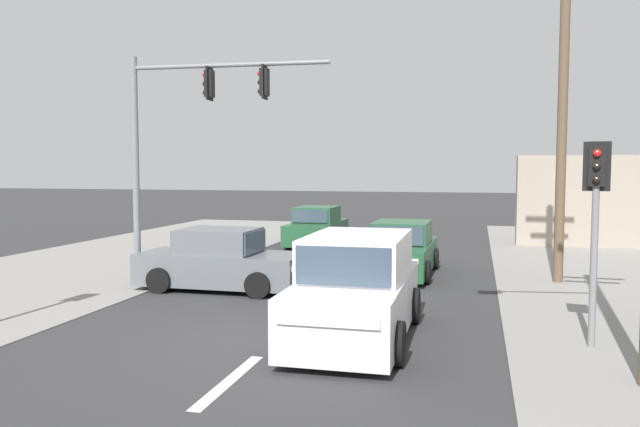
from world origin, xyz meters
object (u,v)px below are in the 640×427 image
traffic_signal_mast (181,128)px  pedestal_signal_right_kerb (595,209)px  utility_pole_midground_right (563,96)px  suv_receding_far (356,290)px  sedan_kerbside_parked (221,262)px  sedan_crossing_left (317,228)px  sedan_oncoming_near (402,251)px

traffic_signal_mast → pedestal_signal_right_kerb: traffic_signal_mast is taller
utility_pole_midground_right → pedestal_signal_right_kerb: size_ratio=2.68×
traffic_signal_mast → suv_receding_far: 7.31m
traffic_signal_mast → sedan_kerbside_parked: bearing=-5.8°
pedestal_signal_right_kerb → sedan_crossing_left: 15.24m
utility_pole_midground_right → sedan_crossing_left: 11.37m
utility_pole_midground_right → pedestal_signal_right_kerb: 6.91m
sedan_kerbside_parked → sedan_crossing_left: size_ratio=1.00×
pedestal_signal_right_kerb → sedan_oncoming_near: 7.95m
pedestal_signal_right_kerb → suv_receding_far: pedestal_signal_right_kerb is taller
suv_receding_far → sedan_crossing_left: (-4.13, 13.09, -0.18)m
utility_pole_midground_right → sedan_oncoming_near: (-4.26, 0.22, -4.31)m
sedan_kerbside_parked → traffic_signal_mast: bearing=174.2°
sedan_oncoming_near → sedan_crossing_left: bearing=124.0°
utility_pole_midground_right → traffic_signal_mast: (-9.61, -2.97, -0.87)m
traffic_signal_mast → sedan_oncoming_near: 7.11m
utility_pole_midground_right → traffic_signal_mast: bearing=-162.8°
sedan_crossing_left → sedan_oncoming_near: bearing=-56.0°
suv_receding_far → sedan_kerbside_parked: (-4.24, 3.67, -0.18)m
utility_pole_midground_right → sedan_oncoming_near: bearing=177.1°
utility_pole_midground_right → suv_receding_far: size_ratio=2.10×
utility_pole_midground_right → pedestal_signal_right_kerb: (-0.20, -6.40, -2.60)m
sedan_crossing_left → pedestal_signal_right_kerb: bearing=-57.2°
sedan_kerbside_parked → sedan_oncoming_near: bearing=37.9°
traffic_signal_mast → sedan_crossing_left: size_ratio=1.41×
sedan_crossing_left → traffic_signal_mast: bearing=-97.4°
traffic_signal_mast → pedestal_signal_right_kerb: size_ratio=1.69×
traffic_signal_mast → sedan_kerbside_parked: size_ratio=1.41×
traffic_signal_mast → sedan_crossing_left: traffic_signal_mast is taller
traffic_signal_mast → sedan_crossing_left: 10.00m
suv_receding_far → sedan_kerbside_parked: bearing=139.1°
sedan_oncoming_near → sedan_kerbside_parked: same height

